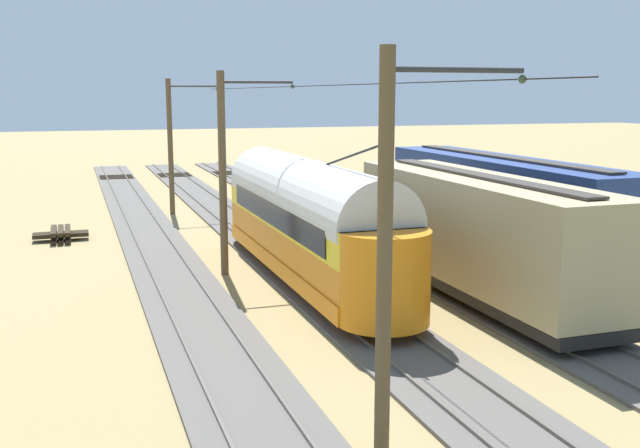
{
  "coord_description": "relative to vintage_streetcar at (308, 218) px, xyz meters",
  "views": [
    {
      "loc": [
        10.01,
        28.41,
        6.55
      ],
      "look_at": [
        2.13,
        5.25,
        2.17
      ],
      "focal_mm": 40.96,
      "sensor_mm": 36.0,
      "label": 1
    }
  ],
  "objects": [
    {
      "name": "track_adjacent_siding",
      "position": [
        -4.54,
        -4.62,
        -2.2
      ],
      "size": [
        2.8,
        80.0,
        0.18
      ],
      "color": "#56514C",
      "rests_on": "ground"
    },
    {
      "name": "track_end_bumper",
      "position": [
        -4.54,
        -14.5,
        -1.85
      ],
      "size": [
        1.8,
        0.6,
        0.8
      ],
      "primitive_type": "cube",
      "color": "#B2A519",
      "rests_on": "ground"
    },
    {
      "name": "ground_plane",
      "position": [
        -2.27,
        -4.31,
        -2.25
      ],
      "size": [
        220.0,
        220.0,
        0.0
      ],
      "primitive_type": "plane",
      "color": "#937F51"
    },
    {
      "name": "track_outer_siding",
      "position": [
        4.54,
        -4.62,
        -2.2
      ],
      "size": [
        2.8,
        80.0,
        0.18
      ],
      "color": "#56514C",
      "rests_on": "ground"
    },
    {
      "name": "spare_tie_stack",
      "position": [
        8.42,
        -10.36,
        -1.98
      ],
      "size": [
        2.4,
        2.4,
        0.54
      ],
      "color": "#2D2316",
      "rests_on": "ground"
    },
    {
      "name": "coach_far_siding",
      "position": [
        -4.54,
        3.83,
        -0.09
      ],
      "size": [
        2.96,
        12.41,
        3.85
      ],
      "color": "tan",
      "rests_on": "ground"
    },
    {
      "name": "track_streetcar_siding",
      "position": [
        -9.08,
        -4.62,
        -2.2
      ],
      "size": [
        2.8,
        80.0,
        0.18
      ],
      "color": "#56514C",
      "rests_on": "ground"
    },
    {
      "name": "catenary_pole_mid_far",
      "position": [
        2.57,
        12.65,
        1.59
      ],
      "size": [
        2.87,
        0.28,
        7.36
      ],
      "color": "brown",
      "rests_on": "ground"
    },
    {
      "name": "catenary_pole_foreground",
      "position": [
        2.57,
        -16.13,
        1.59
      ],
      "size": [
        2.87,
        0.28,
        7.36
      ],
      "color": "brown",
      "rests_on": "ground"
    },
    {
      "name": "coach_adjacent",
      "position": [
        -9.07,
        -1.87,
        -0.09
      ],
      "size": [
        2.96,
        14.95,
        3.85
      ],
      "color": "navy",
      "rests_on": "ground"
    },
    {
      "name": "vintage_streetcar",
      "position": [
        0.0,
        0.0,
        0.0
      ],
      "size": [
        2.65,
        15.85,
        5.12
      ],
      "color": "orange",
      "rests_on": "ground"
    },
    {
      "name": "catenary_pole_mid_near",
      "position": [
        2.57,
        -1.74,
        1.59
      ],
      "size": [
        2.87,
        0.28,
        7.36
      ],
      "color": "brown",
      "rests_on": "ground"
    },
    {
      "name": "overhead_wire_run",
      "position": [
        0.07,
        -2.45,
        4.56
      ],
      "size": [
        2.66,
        32.77,
        0.18
      ],
      "color": "black",
      "rests_on": "ground"
    },
    {
      "name": "track_third_siding",
      "position": [
        0.0,
        -4.62,
        -2.2
      ],
      "size": [
        2.8,
        80.0,
        0.18
      ],
      "color": "#56514C",
      "rests_on": "ground"
    }
  ]
}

